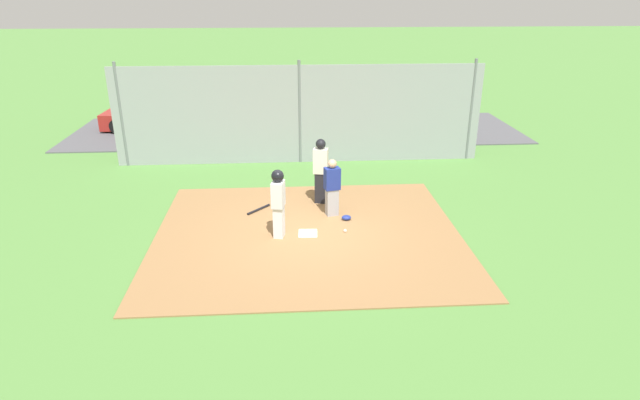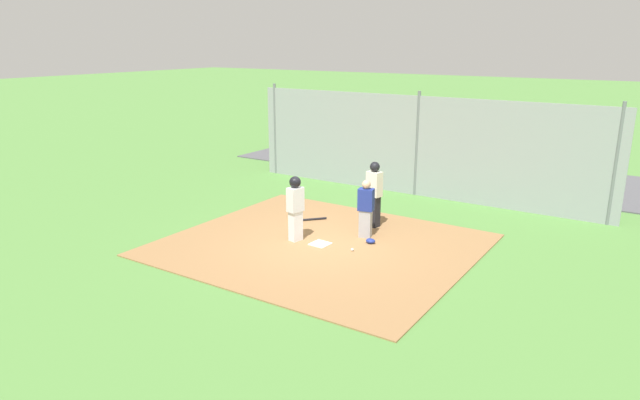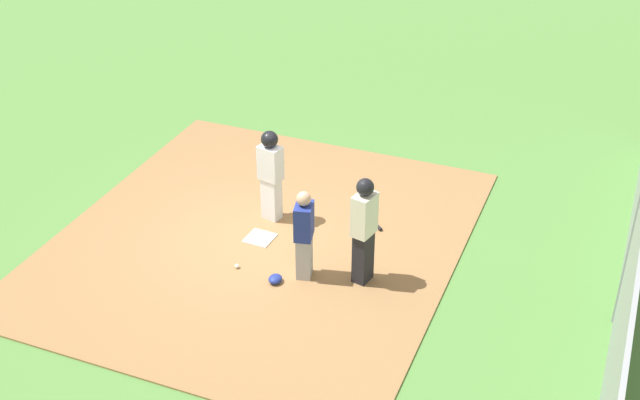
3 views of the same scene
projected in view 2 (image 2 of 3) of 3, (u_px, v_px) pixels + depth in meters
name	position (u px, v px, depth m)	size (l,w,h in m)	color
ground_plane	(320.00, 245.00, 13.80)	(140.00, 140.00, 0.00)	#51843D
dirt_infield	(320.00, 245.00, 13.80)	(7.20, 6.40, 0.03)	olive
home_plate	(320.00, 244.00, 13.79)	(0.44, 0.44, 0.02)	white
catcher	(366.00, 208.00, 14.11)	(0.43, 0.34, 1.49)	#9E9EA3
umpire	(374.00, 193.00, 14.88)	(0.43, 0.33, 1.77)	black
runner	(295.00, 204.00, 13.82)	(0.34, 0.43, 1.65)	silver
baseball_bat	(313.00, 219.00, 15.63)	(0.06, 0.06, 0.80)	black
catcher_mask	(371.00, 241.00, 13.84)	(0.24, 0.20, 0.12)	navy
baseball	(352.00, 250.00, 13.33)	(0.07, 0.07, 0.07)	white
backstop_fence	(417.00, 146.00, 17.92)	(12.00, 0.10, 3.35)	#93999E
parking_lot	(458.00, 171.00, 21.68)	(18.00, 5.20, 0.04)	#515156
parked_car_dark	(388.00, 145.00, 23.69)	(4.32, 2.14, 1.28)	black
parked_car_red	(339.00, 139.00, 25.09)	(4.29, 2.07, 1.28)	maroon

